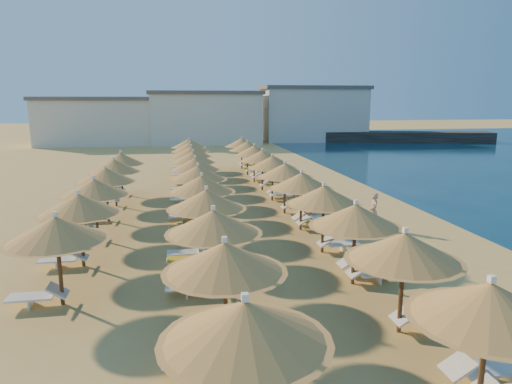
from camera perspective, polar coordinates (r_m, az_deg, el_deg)
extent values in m
plane|color=tan|center=(20.68, 0.33, -5.77)|extent=(220.00, 220.00, 0.00)
cube|color=black|center=(70.29, 15.93, 6.66)|extent=(30.10, 10.94, 1.50)
cube|color=beige|center=(67.37, -19.36, 8.18)|extent=(15.00, 8.00, 6.00)
cube|color=#59514C|center=(67.30, -19.55, 10.94)|extent=(15.60, 8.48, 0.50)
cube|color=beige|center=(65.72, -6.30, 9.03)|extent=(15.00, 8.00, 6.80)
cube|color=#59514C|center=(65.67, -6.37, 12.22)|extent=(15.60, 8.48, 0.50)
cube|color=beige|center=(70.35, 7.06, 9.50)|extent=(15.00, 8.00, 7.60)
cube|color=#59514C|center=(70.33, 7.14, 12.80)|extent=(15.60, 8.48, 0.50)
cylinder|color=brown|center=(10.43, 26.49, -18.43)|extent=(0.12, 0.12, 2.28)
cone|color=#9B5D2D|center=(9.89, 27.15, -12.04)|extent=(2.86, 2.86, 0.75)
cone|color=#9B5D2D|center=(10.01, 26.98, -13.69)|extent=(3.09, 3.09, 0.12)
cube|color=white|center=(9.73, 27.39, -9.64)|extent=(0.12, 0.12, 0.14)
cylinder|color=brown|center=(12.92, 17.69, -11.83)|extent=(0.12, 0.12, 2.28)
cone|color=#9B5D2D|center=(12.49, 18.04, -6.50)|extent=(2.86, 2.86, 0.75)
cone|color=#9B5D2D|center=(12.59, 17.96, -7.85)|extent=(3.09, 3.09, 0.12)
cube|color=white|center=(12.36, 18.17, -4.54)|extent=(0.12, 0.12, 0.14)
cylinder|color=brown|center=(15.72, 12.12, -7.31)|extent=(0.12, 0.12, 2.28)
cone|color=#9B5D2D|center=(15.37, 12.32, -2.85)|extent=(2.86, 2.86, 0.75)
cone|color=#9B5D2D|center=(15.45, 12.27, -3.97)|extent=(3.09, 3.09, 0.12)
cube|color=white|center=(15.27, 12.39, -1.24)|extent=(0.12, 0.12, 0.14)
cylinder|color=brown|center=(18.69, 8.35, -4.14)|extent=(0.12, 0.12, 2.28)
cone|color=#9B5D2D|center=(18.39, 8.46, -0.36)|extent=(2.86, 2.86, 0.75)
cone|color=#9B5D2D|center=(18.46, 8.43, -1.31)|extent=(3.09, 3.09, 0.12)
cube|color=white|center=(18.31, 8.50, 1.00)|extent=(0.12, 0.12, 0.14)
cylinder|color=brown|center=(21.75, 5.64, -1.85)|extent=(0.12, 0.12, 2.28)
cone|color=#9B5D2D|center=(21.50, 5.71, 1.42)|extent=(2.86, 2.86, 0.75)
cone|color=#9B5D2D|center=(21.55, 5.69, 0.61)|extent=(3.09, 3.09, 0.12)
cube|color=white|center=(21.43, 5.73, 2.59)|extent=(0.12, 0.12, 0.14)
cylinder|color=brown|center=(24.88, 3.62, -0.12)|extent=(0.12, 0.12, 2.28)
cone|color=#9B5D2D|center=(24.66, 3.65, 2.75)|extent=(2.86, 2.86, 0.75)
cone|color=#9B5D2D|center=(24.71, 3.64, 2.03)|extent=(3.09, 3.09, 0.12)
cube|color=white|center=(24.60, 3.66, 3.77)|extent=(0.12, 0.12, 0.14)
cylinder|color=brown|center=(28.05, 2.04, 1.22)|extent=(0.12, 0.12, 2.28)
cone|color=#9B5D2D|center=(27.85, 2.06, 3.77)|extent=(2.86, 2.86, 0.75)
cone|color=#9B5D2D|center=(27.90, 2.06, 3.14)|extent=(3.09, 3.09, 0.12)
cube|color=white|center=(27.80, 2.07, 4.68)|extent=(0.12, 0.12, 0.14)
cylinder|color=brown|center=(31.25, 0.79, 2.29)|extent=(0.12, 0.12, 2.28)
cone|color=#9B5D2D|center=(31.07, 0.80, 4.58)|extent=(2.86, 2.86, 0.75)
cone|color=#9B5D2D|center=(31.11, 0.80, 4.01)|extent=(3.09, 3.09, 0.12)
cube|color=white|center=(31.02, 0.80, 5.39)|extent=(0.12, 0.12, 0.14)
cylinder|color=brown|center=(34.47, -0.23, 3.15)|extent=(0.12, 0.12, 2.28)
cone|color=#9B5D2D|center=(34.31, -0.23, 5.24)|extent=(2.86, 2.86, 0.75)
cone|color=#9B5D2D|center=(34.35, -0.23, 4.72)|extent=(3.09, 3.09, 0.12)
cube|color=white|center=(34.26, -0.23, 5.97)|extent=(0.12, 0.12, 0.14)
cylinder|color=brown|center=(37.71, -1.08, 3.87)|extent=(0.12, 0.12, 2.28)
cone|color=#9B5D2D|center=(37.56, -1.08, 5.78)|extent=(2.86, 2.86, 0.75)
cone|color=#9B5D2D|center=(37.59, -1.08, 5.30)|extent=(3.09, 3.09, 0.12)
cube|color=white|center=(37.52, -1.09, 6.45)|extent=(0.12, 0.12, 0.14)
cylinder|color=brown|center=(40.95, -1.79, 4.47)|extent=(0.12, 0.12, 2.28)
cone|color=#9B5D2D|center=(40.82, -1.80, 6.23)|extent=(2.86, 2.86, 0.75)
cone|color=#9B5D2D|center=(40.85, -1.80, 5.79)|extent=(3.09, 3.09, 0.12)
cube|color=white|center=(40.78, -1.80, 6.85)|extent=(0.12, 0.12, 0.14)
cone|color=#9B5D2D|center=(8.13, -1.38, -15.86)|extent=(2.86, 2.86, 0.75)
cone|color=#9B5D2D|center=(8.28, -1.37, -17.78)|extent=(3.09, 3.09, 0.12)
cube|color=white|center=(7.94, -1.40, -13.02)|extent=(0.12, 0.12, 0.14)
cylinder|color=brown|center=(11.63, -3.85, -13.97)|extent=(0.12, 0.12, 2.28)
cone|color=#9B5D2D|center=(11.15, -3.93, -8.11)|extent=(2.86, 2.86, 0.75)
cone|color=#9B5D2D|center=(11.26, -3.91, -9.61)|extent=(3.09, 3.09, 0.12)
cube|color=white|center=(11.01, -3.96, -5.94)|extent=(0.12, 0.12, 0.14)
cylinder|color=brown|center=(14.68, -5.24, -8.46)|extent=(0.12, 0.12, 2.28)
cone|color=#9B5D2D|center=(14.30, -5.33, -3.70)|extent=(2.86, 2.86, 0.75)
cone|color=#9B5D2D|center=(14.38, -5.31, -4.91)|extent=(3.09, 3.09, 0.12)
cube|color=white|center=(14.19, -5.36, -1.98)|extent=(0.12, 0.12, 0.14)
cylinder|color=brown|center=(17.82, -6.13, -4.86)|extent=(0.12, 0.12, 2.28)
cone|color=#9B5D2D|center=(17.51, -6.21, -0.90)|extent=(2.86, 2.86, 0.75)
cone|color=#9B5D2D|center=(17.58, -6.19, -1.89)|extent=(3.09, 3.09, 0.12)
cube|color=white|center=(17.42, -6.24, 0.52)|extent=(0.12, 0.12, 0.14)
cylinder|color=brown|center=(21.01, -6.74, -2.35)|extent=(0.12, 0.12, 2.28)
cone|color=#9B5D2D|center=(20.75, -6.82, 1.03)|extent=(2.86, 2.86, 0.75)
cone|color=#9B5D2D|center=(20.81, -6.80, 0.19)|extent=(3.09, 3.09, 0.12)
cube|color=white|center=(20.67, -6.85, 2.24)|extent=(0.12, 0.12, 0.14)
cylinder|color=brown|center=(24.24, -7.19, -0.50)|extent=(0.12, 0.12, 2.28)
cone|color=#9B5D2D|center=(24.01, -7.26, 2.44)|extent=(2.86, 2.86, 0.75)
cone|color=#9B5D2D|center=(24.06, -7.24, 1.71)|extent=(3.09, 3.09, 0.12)
cube|color=white|center=(23.94, -7.29, 3.49)|extent=(0.12, 0.12, 0.14)
cylinder|color=brown|center=(27.48, -7.53, 0.91)|extent=(0.12, 0.12, 2.28)
cone|color=#9B5D2D|center=(27.28, -7.60, 3.52)|extent=(2.86, 2.86, 0.75)
cone|color=#9B5D2D|center=(27.32, -7.58, 2.87)|extent=(3.09, 3.09, 0.12)
cube|color=white|center=(27.22, -7.62, 4.44)|extent=(0.12, 0.12, 0.14)
cylinder|color=brown|center=(30.74, -7.80, 2.03)|extent=(0.12, 0.12, 2.28)
cone|color=#9B5D2D|center=(30.56, -7.86, 4.36)|extent=(2.86, 2.86, 0.75)
cone|color=#9B5D2D|center=(30.60, -7.85, 3.78)|extent=(3.09, 3.09, 0.12)
cube|color=white|center=(30.51, -7.89, 5.18)|extent=(0.12, 0.12, 0.14)
cylinder|color=brown|center=(34.01, -8.02, 2.93)|extent=(0.12, 0.12, 2.28)
cone|color=#9B5D2D|center=(33.85, -8.08, 5.04)|extent=(2.86, 2.86, 0.75)
cone|color=#9B5D2D|center=(33.88, -8.06, 4.51)|extent=(3.09, 3.09, 0.12)
cube|color=white|center=(33.80, -8.10, 5.78)|extent=(0.12, 0.12, 0.14)
cylinder|color=brown|center=(37.28, -8.20, 3.67)|extent=(0.12, 0.12, 2.28)
cone|color=#9B5D2D|center=(37.14, -8.26, 5.59)|extent=(2.86, 2.86, 0.75)
cone|color=#9B5D2D|center=(37.17, -8.24, 5.12)|extent=(3.09, 3.09, 0.12)
cube|color=white|center=(37.09, -8.28, 6.27)|extent=(0.12, 0.12, 0.14)
cylinder|color=brown|center=(40.56, -8.35, 4.29)|extent=(0.12, 0.12, 2.28)
cone|color=#9B5D2D|center=(40.43, -8.40, 6.06)|extent=(2.86, 2.86, 0.75)
cone|color=#9B5D2D|center=(40.46, -8.39, 5.62)|extent=(3.09, 3.09, 0.12)
cube|color=white|center=(40.39, -8.42, 6.69)|extent=(0.12, 0.12, 0.14)
cylinder|color=brown|center=(15.07, -23.31, -8.84)|extent=(0.12, 0.12, 2.28)
cone|color=#9B5D2D|center=(14.70, -23.70, -4.22)|extent=(2.86, 2.86, 0.75)
cone|color=#9B5D2D|center=(14.79, -23.60, -5.39)|extent=(3.09, 3.09, 0.12)
cube|color=white|center=(14.60, -23.84, -2.55)|extent=(0.12, 0.12, 0.14)
cylinder|color=brown|center=(18.15, -20.96, -5.28)|extent=(0.12, 0.12, 2.28)
cone|color=#9B5D2D|center=(17.84, -21.25, -1.39)|extent=(2.86, 2.86, 0.75)
cone|color=#9B5D2D|center=(17.91, -21.17, -2.37)|extent=(3.09, 3.09, 0.12)
cube|color=white|center=(17.75, -21.35, 0.00)|extent=(0.12, 0.12, 0.14)
cylinder|color=brown|center=(21.29, -19.31, -2.74)|extent=(0.12, 0.12, 2.28)
cone|color=#9B5D2D|center=(21.03, -19.54, 0.59)|extent=(2.86, 2.86, 0.75)
cone|color=#9B5D2D|center=(21.09, -19.48, -0.25)|extent=(3.09, 3.09, 0.12)
cube|color=white|center=(20.96, -19.62, 1.78)|extent=(0.12, 0.12, 0.14)
cylinder|color=brown|center=(24.48, -18.09, -0.87)|extent=(0.12, 0.12, 2.28)
cone|color=#9B5D2D|center=(24.25, -18.28, 2.04)|extent=(2.86, 2.86, 0.75)
cone|color=#9B5D2D|center=(24.30, -18.23, 1.32)|extent=(3.09, 3.09, 0.12)
cube|color=white|center=(24.19, -18.34, 3.08)|extent=(0.12, 0.12, 0.14)
cylinder|color=brown|center=(27.69, -17.16, 0.58)|extent=(0.12, 0.12, 2.28)
cone|color=#9B5D2D|center=(27.49, -17.31, 3.16)|extent=(2.86, 2.86, 0.75)
cone|color=#9B5D2D|center=(27.54, -17.27, 2.51)|extent=(3.09, 3.09, 0.12)
cube|color=white|center=(27.44, -17.37, 4.07)|extent=(0.12, 0.12, 0.14)
cylinder|color=brown|center=(30.93, -16.42, 1.72)|extent=(0.12, 0.12, 2.28)
cone|color=#9B5D2D|center=(30.75, -16.55, 4.03)|extent=(2.86, 2.86, 0.75)
cone|color=#9B5D2D|center=(30.79, -16.52, 3.46)|extent=(3.09, 3.09, 0.12)
cube|color=white|center=(30.70, -16.60, 4.85)|extent=(0.12, 0.12, 0.14)
cube|color=silver|center=(11.93, 27.14, -19.03)|extent=(1.33, 0.64, 0.06)
cube|color=silver|center=(12.01, 27.06, -19.70)|extent=(0.06, 0.57, 0.32)
cube|color=silver|center=(11.45, 23.88, -19.29)|extent=(0.58, 0.64, 0.40)
cube|color=silver|center=(13.67, 20.94, -14.48)|extent=(1.33, 0.64, 0.06)
cube|color=silver|center=(13.74, 20.89, -15.08)|extent=(0.06, 0.57, 0.32)
cube|color=silver|center=(13.25, 17.97, -14.46)|extent=(0.58, 0.64, 0.40)
cube|color=gold|center=(13.65, 20.95, -14.27)|extent=(1.28, 0.59, 0.05)
cube|color=silver|center=(11.96, -8.29, -17.72)|extent=(1.33, 0.64, 0.06)
cube|color=silver|center=(12.04, -8.27, -18.38)|extent=(0.06, 0.57, 0.32)
cube|color=silver|center=(11.93, -4.38, -16.94)|extent=(0.58, 0.64, 0.40)
cube|color=silver|center=(11.18, -8.14, -19.95)|extent=(1.33, 0.64, 0.06)
cube|color=silver|center=(11.27, -8.12, -20.65)|extent=(0.06, 0.57, 0.32)
cube|color=silver|center=(11.15, -3.91, -19.12)|extent=(0.58, 0.64, 0.40)
cube|color=silver|center=(16.34, 14.97, -9.76)|extent=(1.33, 0.64, 0.06)
cube|color=silver|center=(16.40, 14.94, -10.28)|extent=(0.06, 0.57, 0.32)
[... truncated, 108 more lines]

